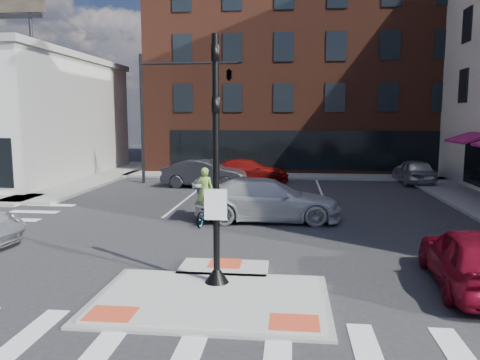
# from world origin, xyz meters

# --- Properties ---
(ground) EXTENTS (120.00, 120.00, 0.00)m
(ground) POSITION_xyz_m (0.00, 0.00, 0.00)
(ground) COLOR #28282B
(ground) RESTS_ON ground
(refuge_island) EXTENTS (5.40, 4.65, 0.13)m
(refuge_island) POSITION_xyz_m (0.00, -0.26, 0.05)
(refuge_island) COLOR gray
(refuge_island) RESTS_ON ground
(sidewalk_n) EXTENTS (26.00, 3.00, 0.15)m
(sidewalk_n) POSITION_xyz_m (3.00, 22.00, 0.07)
(sidewalk_n) COLOR gray
(sidewalk_n) RESTS_ON ground
(building_n) EXTENTS (24.40, 18.40, 15.50)m
(building_n) POSITION_xyz_m (3.00, 31.99, 7.80)
(building_n) COLOR #57281B
(building_n) RESTS_ON ground
(building_far_left) EXTENTS (10.00, 12.00, 10.00)m
(building_far_left) POSITION_xyz_m (-4.00, 52.00, 5.00)
(building_far_left) COLOR slate
(building_far_left) RESTS_ON ground
(building_far_right) EXTENTS (12.00, 12.00, 12.00)m
(building_far_right) POSITION_xyz_m (9.00, 54.00, 6.00)
(building_far_right) COLOR brown
(building_far_right) RESTS_ON ground
(signal_pole) EXTENTS (0.60, 0.60, 5.98)m
(signal_pole) POSITION_xyz_m (0.00, 0.40, 2.36)
(signal_pole) COLOR black
(signal_pole) RESTS_ON refuge_island
(mast_arm_signal) EXTENTS (6.10, 2.24, 8.00)m
(mast_arm_signal) POSITION_xyz_m (-3.47, 18.00, 6.21)
(mast_arm_signal) COLOR black
(mast_arm_signal) RESTS_ON ground
(red_sedan) EXTENTS (2.12, 4.62, 1.54)m
(red_sedan) POSITION_xyz_m (6.22, 0.96, 0.77)
(red_sedan) COLOR maroon
(red_sedan) RESTS_ON ground
(white_pickup) EXTENTS (5.98, 2.67, 1.70)m
(white_pickup) POSITION_xyz_m (0.88, 8.01, 0.85)
(white_pickup) COLOR silver
(white_pickup) RESTS_ON ground
(bg_car_dark) EXTENTS (5.11, 2.17, 1.64)m
(bg_car_dark) POSITION_xyz_m (-3.30, 16.60, 0.82)
(bg_car_dark) COLOR #2A2A2F
(bg_car_dark) RESTS_ON ground
(bg_car_silver) EXTENTS (1.95, 4.59, 1.55)m
(bg_car_silver) POSITION_xyz_m (9.50, 19.60, 0.77)
(bg_car_silver) COLOR silver
(bg_car_silver) RESTS_ON ground
(bg_car_red) EXTENTS (5.37, 2.76, 1.49)m
(bg_car_red) POSITION_xyz_m (-0.89, 18.97, 0.75)
(bg_car_red) COLOR maroon
(bg_car_red) RESTS_ON ground
(cyclist) EXTENTS (0.93, 1.88, 2.26)m
(cyclist) POSITION_xyz_m (-1.50, 7.00, 0.76)
(cyclist) COLOR #3F3F44
(cyclist) RESTS_ON ground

